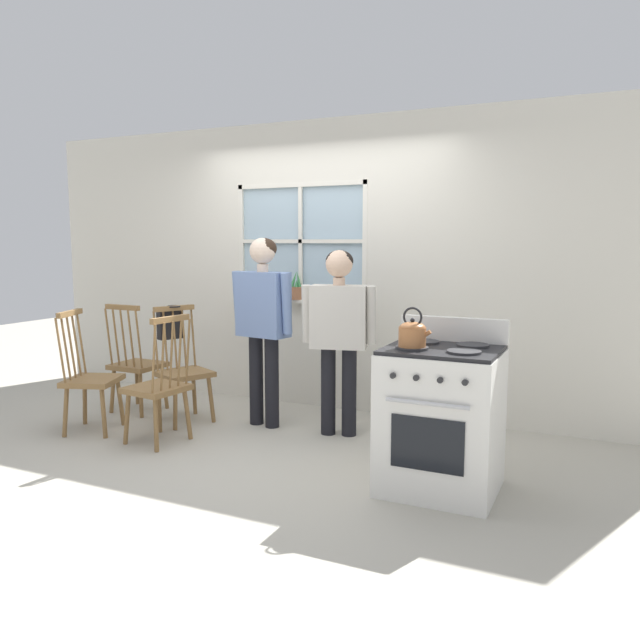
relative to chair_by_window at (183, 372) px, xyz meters
name	(u,v)px	position (x,y,z in m)	size (l,w,h in m)	color
ground_plane	(248,449)	(0.91, -0.41, -0.44)	(16.00, 16.00, 0.00)	#B2AD9E
wall_back	(326,268)	(0.93, 0.99, 0.89)	(6.40, 0.16, 2.70)	silver
chair_by_window	(183,372)	(0.00, 0.00, 0.00)	(0.54, 0.55, 1.02)	olive
chair_near_wall	(136,365)	(-0.60, 0.07, 0.00)	(0.43, 0.42, 1.02)	olive
chair_center_cluster	(90,379)	(-0.53, -0.56, 0.00)	(0.52, 0.53, 1.02)	olive
chair_near_stove	(159,387)	(0.19, -0.56, 0.00)	(0.45, 0.46, 1.02)	olive
person_elderly_left	(263,311)	(0.71, 0.19, 0.55)	(0.61, 0.28, 1.61)	black
person_teen_center	(339,322)	(1.39, 0.22, 0.49)	(0.61, 0.31, 1.52)	black
stove	(441,418)	(2.44, -0.55, 0.03)	(0.71, 0.68, 1.08)	white
kettle	(412,333)	(2.28, -0.68, 0.58)	(0.21, 0.17, 0.25)	#A86638
potted_plant	(296,290)	(0.66, 0.90, 0.68)	(0.13, 0.13, 0.28)	#935B3D
handbag	(170,324)	(-0.21, 0.10, 0.40)	(0.24, 0.24, 0.31)	black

